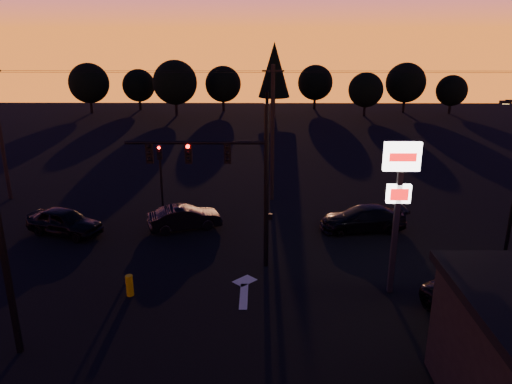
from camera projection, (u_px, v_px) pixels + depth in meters
ground at (231, 308)px, 20.91m from camera, size 120.00×120.00×0.00m
lane_arrow at (244, 289)px, 22.49m from camera, size 1.20×3.10×0.01m
traffic_signal_mast at (232, 169)px, 23.15m from camera, size 6.79×0.52×8.58m
secondary_signal at (160, 169)px, 30.96m from camera, size 0.30×0.31×4.35m
pylon_sign at (399, 187)px, 20.73m from camera, size 1.50×0.28×6.80m
utility_pole_0 at (0, 133)px, 32.90m from camera, size 1.40×0.26×9.00m
utility_pole_1 at (272, 133)px, 32.74m from camera, size 1.40×0.26×9.00m
power_wires at (273, 71)px, 31.50m from camera, size 36.00×1.22×0.07m
bollard at (130, 285)px, 21.79m from camera, size 0.32×0.32×0.96m
tree_0 at (89, 83)px, 67.30m from camera, size 5.36×5.36×6.74m
tree_1 at (139, 85)px, 70.29m from camera, size 4.54×4.54×5.71m
tree_2 at (175, 82)px, 65.20m from camera, size 5.77×5.78×7.26m
tree_3 at (223, 84)px, 69.14m from camera, size 4.95×4.95×6.22m
tree_4 at (274, 70)px, 65.55m from camera, size 4.18×4.18×9.50m
tree_5 at (315, 83)px, 70.93m from camera, size 4.95×4.95×6.22m
tree_6 at (366, 90)px, 65.28m from camera, size 4.54×4.54×5.71m
tree_7 at (406, 83)px, 67.88m from camera, size 5.36×5.36×6.74m
tree_8 at (452, 91)px, 67.17m from camera, size 4.12×4.12×5.19m
car_left at (64, 222)px, 28.22m from camera, size 4.79×3.24×1.51m
car_mid at (185, 218)px, 28.98m from camera, size 4.44×2.81×1.38m
car_right at (363, 218)px, 28.79m from camera, size 5.10×2.47×1.43m
suv_parked at (479, 309)px, 19.64m from camera, size 4.18×5.13×1.30m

